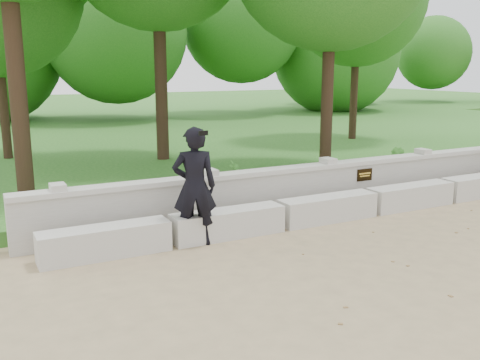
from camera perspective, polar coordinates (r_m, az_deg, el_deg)
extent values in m
plane|color=#9B865F|center=(9.13, 21.64, -6.19)|extent=(80.00, 80.00, 0.00)
cube|color=#205919|center=(20.85, -8.72, 4.69)|extent=(40.00, 22.00, 0.25)
cube|color=beige|center=(8.06, -14.19, -6.39)|extent=(1.90, 0.45, 0.45)
cube|color=beige|center=(8.71, -1.27, -4.64)|extent=(1.90, 0.45, 0.45)
cube|color=beige|center=(9.73, 9.36, -3.02)|extent=(1.90, 0.45, 0.45)
cube|color=beige|center=(11.02, 17.71, -1.66)|extent=(1.90, 0.45, 0.45)
cube|color=beige|center=(12.50, 24.19, -0.58)|extent=(1.90, 0.45, 0.45)
cube|color=#B6B3AC|center=(10.82, 11.41, -0.56)|extent=(12.50, 0.25, 0.82)
cube|color=beige|center=(10.73, 11.51, 1.78)|extent=(12.50, 0.35, 0.08)
cube|color=black|center=(10.86, 13.15, 0.54)|extent=(0.36, 0.02, 0.24)
imported|color=black|center=(8.19, -4.88, -0.70)|extent=(0.78, 0.63, 1.84)
cube|color=black|center=(7.71, -3.92, 5.02)|extent=(0.14, 0.06, 0.07)
cylinder|color=#382619|center=(15.91, -24.00, 8.48)|extent=(0.24, 0.24, 3.56)
cylinder|color=#382619|center=(11.19, -22.80, 10.96)|extent=(0.33, 0.33, 4.89)
cylinder|color=#382619|center=(14.58, -8.46, 11.70)|extent=(0.33, 0.33, 4.85)
cylinder|color=#382619|center=(13.16, 9.34, 10.36)|extent=(0.29, 0.29, 4.26)
cylinder|color=#382619|center=(19.09, 12.11, 10.07)|extent=(0.26, 0.26, 3.84)
imported|color=#3E862D|center=(10.66, -0.51, 0.40)|extent=(0.41, 0.39, 0.65)
imported|color=#3E862D|center=(12.61, 16.49, 1.79)|extent=(0.37, 0.43, 0.68)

